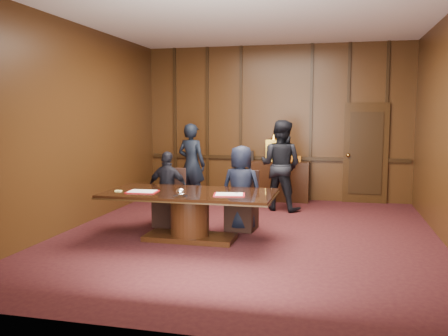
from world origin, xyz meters
name	(u,v)px	position (x,y,z in m)	size (l,w,h in m)	color
room	(253,129)	(0.07, 0.14, 1.72)	(7.00, 7.04, 3.50)	black
sideboard	(273,179)	(0.00, 3.26, 0.49)	(1.60, 0.45, 1.54)	black
conference_table	(190,208)	(-0.81, -0.43, 0.51)	(2.62, 1.32, 0.76)	black
folder_left	(142,192)	(-1.51, -0.62, 0.77)	(0.49, 0.37, 0.02)	maroon
folder_right	(229,195)	(-0.15, -0.58, 0.77)	(0.51, 0.41, 0.02)	maroon
inkstand	(180,193)	(-0.81, -0.88, 0.81)	(0.20, 0.14, 0.12)	white
notepad	(118,191)	(-1.91, -0.64, 0.77)	(0.10, 0.07, 0.01)	#FBEF7A
chair_left	(170,209)	(-1.46, 0.45, 0.29)	(0.49, 0.49, 0.99)	black
chair_right	(242,212)	(-0.16, 0.45, 0.29)	(0.52, 0.52, 0.99)	black
signatory_left	(168,189)	(-1.46, 0.37, 0.66)	(0.77, 0.32, 1.31)	black
signatory_right	(241,188)	(-0.16, 0.37, 0.72)	(0.70, 0.46, 1.44)	black
witness_left	(192,164)	(-1.65, 2.34, 0.88)	(0.64, 0.42, 1.76)	black
witness_right	(281,165)	(0.28, 2.24, 0.92)	(0.89, 0.69, 1.83)	black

